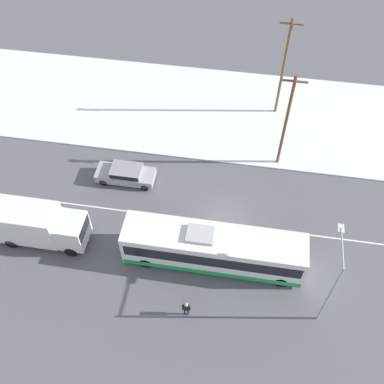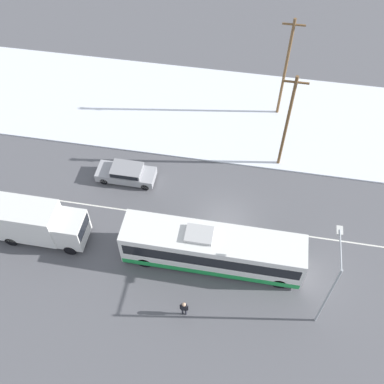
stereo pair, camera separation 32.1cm
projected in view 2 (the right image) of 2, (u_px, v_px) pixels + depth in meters
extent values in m
plane|color=#56565B|center=(224.00, 224.00, 33.45)|extent=(120.00, 120.00, 0.00)
cube|color=silver|center=(242.00, 115.00, 40.87)|extent=(80.00, 12.26, 0.12)
cube|color=silver|center=(224.00, 224.00, 33.45)|extent=(60.00, 0.12, 0.00)
cube|color=white|center=(212.00, 249.00, 30.21)|extent=(12.23, 2.55, 2.78)
cube|color=black|center=(212.00, 246.00, 29.95)|extent=(11.74, 2.57, 1.06)
cube|color=green|center=(212.00, 257.00, 31.10)|extent=(12.11, 2.57, 0.50)
cube|color=#B2B2B2|center=(199.00, 234.00, 29.12)|extent=(1.80, 1.40, 0.24)
cylinder|color=black|center=(279.00, 283.00, 29.92)|extent=(1.00, 0.28, 1.00)
cylinder|color=black|center=(281.00, 254.00, 31.31)|extent=(1.00, 0.28, 1.00)
cylinder|color=black|center=(145.00, 262.00, 30.91)|extent=(1.00, 0.28, 1.00)
cylinder|color=black|center=(152.00, 234.00, 32.30)|extent=(1.00, 0.28, 1.00)
cube|color=silver|center=(24.00, 220.00, 31.41)|extent=(4.91, 2.30, 2.80)
cube|color=silver|center=(72.00, 229.00, 31.29)|extent=(1.90, 2.18, 2.18)
cube|color=black|center=(83.00, 227.00, 30.84)|extent=(0.06, 1.95, 0.96)
cylinder|color=black|center=(70.00, 250.00, 31.55)|extent=(0.90, 0.26, 0.90)
cylinder|color=black|center=(80.00, 226.00, 32.80)|extent=(0.90, 0.26, 0.90)
cylinder|color=black|center=(12.00, 241.00, 32.02)|extent=(0.90, 0.26, 0.90)
cylinder|color=black|center=(23.00, 218.00, 33.27)|extent=(0.90, 0.26, 0.90)
cube|color=#9E9EA3|center=(126.00, 174.00, 35.76)|extent=(4.65, 1.80, 0.68)
cube|color=gray|center=(127.00, 170.00, 35.30)|extent=(2.42, 1.66, 0.46)
cube|color=black|center=(127.00, 170.00, 35.29)|extent=(2.23, 1.69, 0.37)
cylinder|color=black|center=(104.00, 181.00, 35.64)|extent=(0.64, 0.22, 0.64)
cylinder|color=black|center=(110.00, 166.00, 36.61)|extent=(0.64, 0.22, 0.64)
cylinder|color=black|center=(145.00, 187.00, 35.28)|extent=(0.64, 0.22, 0.64)
cylinder|color=black|center=(150.00, 172.00, 36.25)|extent=(0.64, 0.22, 0.64)
cylinder|color=#23232D|center=(183.00, 311.00, 28.82)|extent=(0.11, 0.11, 0.71)
cylinder|color=#23232D|center=(186.00, 312.00, 28.80)|extent=(0.11, 0.11, 0.71)
cube|color=black|center=(184.00, 307.00, 28.30)|extent=(0.37, 0.20, 0.59)
sphere|color=tan|center=(184.00, 305.00, 27.97)|extent=(0.25, 0.25, 0.25)
cylinder|color=black|center=(180.00, 307.00, 28.35)|extent=(0.09, 0.09, 0.56)
cylinder|color=black|center=(188.00, 308.00, 28.30)|extent=(0.09, 0.09, 0.56)
cylinder|color=#9EA3A8|center=(327.00, 298.00, 26.23)|extent=(0.14, 0.14, 6.64)
cylinder|color=#9EA3A8|center=(341.00, 250.00, 24.56)|extent=(0.10, 2.67, 0.10)
cube|color=silver|center=(340.00, 231.00, 25.43)|extent=(0.36, 0.60, 0.16)
cylinder|color=brown|center=(287.00, 124.00, 33.78)|extent=(0.24, 0.24, 8.81)
cube|color=brown|center=(296.00, 82.00, 30.72)|extent=(1.80, 0.12, 0.12)
cylinder|color=brown|center=(285.00, 70.00, 37.45)|extent=(0.24, 0.24, 9.36)
cube|color=brown|center=(294.00, 25.00, 34.18)|extent=(1.80, 0.12, 0.12)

